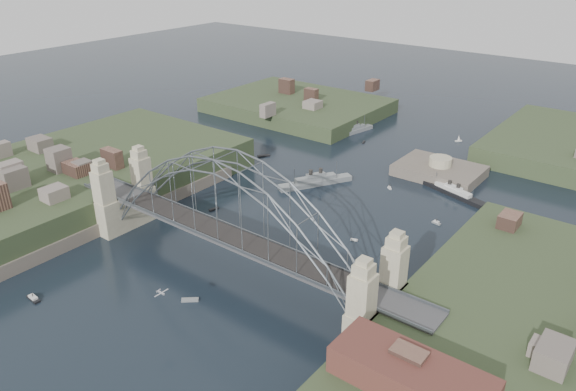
# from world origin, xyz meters

# --- Properties ---
(ground) EXTENTS (500.00, 500.00, 0.00)m
(ground) POSITION_xyz_m (0.00, 0.00, 0.00)
(ground) COLOR black
(ground) RESTS_ON ground
(bridge) EXTENTS (84.00, 13.80, 24.60)m
(bridge) POSITION_xyz_m (0.00, 0.00, 12.32)
(bridge) COLOR #444446
(bridge) RESTS_ON ground
(shore_west) EXTENTS (50.50, 90.00, 12.00)m
(shore_west) POSITION_xyz_m (-57.32, 0.00, 1.97)
(shore_west) COLOR #2F3E22
(shore_west) RESTS_ON ground
(headland_nw) EXTENTS (60.00, 45.00, 9.00)m
(headland_nw) POSITION_xyz_m (-55.00, 95.00, 0.50)
(headland_nw) COLOR #2F3E22
(headland_nw) RESTS_ON ground
(fort_island) EXTENTS (22.00, 16.00, 9.40)m
(fort_island) POSITION_xyz_m (12.00, 70.00, -0.34)
(fort_island) COLOR #5C5348
(fort_island) RESTS_ON ground
(wharf_shed) EXTENTS (20.00, 8.00, 4.00)m
(wharf_shed) POSITION_xyz_m (44.00, -14.00, 10.00)
(wharf_shed) COLOR #592D26
(wharf_shed) RESTS_ON shore_east
(naval_cruiser_near) EXTENTS (12.44, 19.06, 6.11)m
(naval_cruiser_near) POSITION_xyz_m (-11.20, 44.36, 0.95)
(naval_cruiser_near) COLOR gray
(naval_cruiser_near) RESTS_ON ground
(naval_cruiser_far) EXTENTS (5.52, 16.50, 5.53)m
(naval_cruiser_far) POSITION_xyz_m (-25.42, 86.94, 0.86)
(naval_cruiser_far) COLOR gray
(naval_cruiser_far) RESTS_ON ground
(ocean_liner) EXTENTS (19.04, 8.14, 4.69)m
(ocean_liner) POSITION_xyz_m (19.85, 60.65, 0.73)
(ocean_liner) COLOR black
(ocean_liner) RESTS_ON ground
(aeroplane) EXTENTS (1.46, 2.78, 0.40)m
(aeroplane) POSITION_xyz_m (2.88, -19.16, 7.50)
(aeroplane) COLOR silver
(small_boat_a) EXTENTS (1.20, 2.55, 0.45)m
(small_boat_a) POSITION_xyz_m (-22.12, 17.54, 0.15)
(small_boat_a) COLOR silver
(small_boat_a) RESTS_ON ground
(small_boat_b) EXTENTS (1.65, 0.97, 0.45)m
(small_boat_b) POSITION_xyz_m (12.23, 25.46, 0.15)
(small_boat_b) COLOR silver
(small_boat_b) RESTS_ON ground
(small_boat_c) EXTENTS (2.96, 2.77, 0.45)m
(small_boat_c) POSITION_xyz_m (0.18, -11.04, 0.15)
(small_boat_c) COLOR silver
(small_boat_c) RESTS_ON ground
(small_boat_d) EXTENTS (2.22, 1.09, 1.43)m
(small_boat_d) POSITION_xyz_m (23.06, 43.44, 0.29)
(small_boat_d) COLOR silver
(small_boat_d) RESTS_ON ground
(small_boat_e) EXTENTS (3.05, 3.65, 0.45)m
(small_boat_e) POSITION_xyz_m (-35.38, 52.00, 0.15)
(small_boat_e) COLOR silver
(small_boat_e) RESTS_ON ground
(small_boat_f) EXTENTS (1.43, 1.09, 1.43)m
(small_boat_f) POSITION_xyz_m (5.45, 54.06, 0.30)
(small_boat_f) COLOR silver
(small_boat_f) RESTS_ON ground
(small_boat_h) EXTENTS (1.37, 2.22, 0.45)m
(small_boat_h) POSITION_xyz_m (-17.96, 80.69, 0.15)
(small_boat_h) COLOR silver
(small_boat_h) RESTS_ON ground
(small_boat_i) EXTENTS (2.23, 2.01, 2.38)m
(small_boat_i) POSITION_xyz_m (31.62, 15.36, 0.89)
(small_boat_i) COLOR silver
(small_boat_i) RESTS_ON ground
(small_boat_j) EXTENTS (3.38, 1.28, 1.43)m
(small_boat_j) POSITION_xyz_m (-22.38, -28.08, 0.28)
(small_boat_j) COLOR silver
(small_boat_j) RESTS_ON ground
(small_boat_k) EXTENTS (1.96, 2.14, 2.38)m
(small_boat_k) POSITION_xyz_m (5.51, 100.14, 0.91)
(small_boat_k) COLOR silver
(small_boat_k) RESTS_ON ground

